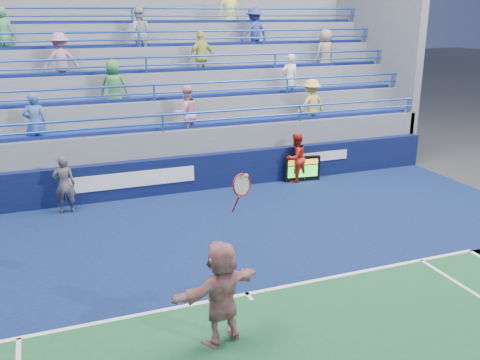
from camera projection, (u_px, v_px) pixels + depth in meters
name	position (u px, v px, depth m)	size (l,w,h in m)	color
ground	(247.00, 295.00, 10.29)	(120.00, 120.00, 0.00)	#333538
sponsor_wall	(167.00, 176.00, 15.92)	(18.00, 0.32, 1.10)	#0A1237
bleacher_stand	(140.00, 120.00, 18.98)	(18.00, 5.60, 6.13)	slate
serve_speed_board	(302.00, 169.00, 17.13)	(1.19, 0.25, 0.82)	black
tennis_player	(221.00, 292.00, 8.58)	(1.74, 1.02, 2.86)	silver
line_judge	(64.00, 185.00, 14.31)	(0.58, 0.38, 1.59)	#131636
ball_girl	(296.00, 158.00, 16.98)	(0.77, 0.60, 1.58)	red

